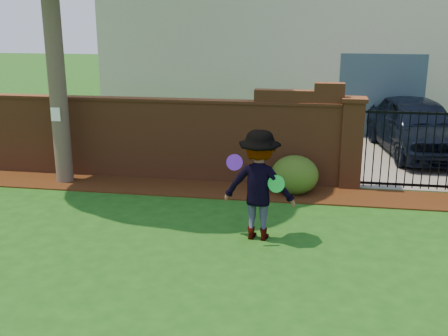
% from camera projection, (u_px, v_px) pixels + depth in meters
% --- Properties ---
extents(ground, '(80.00, 80.00, 0.01)m').
position_uv_depth(ground, '(194.00, 263.00, 7.80)').
color(ground, '#194B12').
rests_on(ground, ground).
extents(mulch_bed, '(11.10, 1.08, 0.03)m').
position_uv_depth(mulch_bed, '(185.00, 188.00, 11.11)').
color(mulch_bed, '#331809').
rests_on(mulch_bed, ground).
extents(brick_wall, '(8.70, 0.31, 2.16)m').
position_uv_depth(brick_wall, '(143.00, 136.00, 11.66)').
color(brick_wall, brown).
rests_on(brick_wall, ground).
extents(pillar_left, '(0.50, 0.50, 1.88)m').
position_uv_depth(pillar_left, '(352.00, 143.00, 10.94)').
color(pillar_left, brown).
rests_on(pillar_left, ground).
extents(iron_gate, '(1.78, 0.03, 1.60)m').
position_uv_depth(iron_gate, '(407.00, 150.00, 10.80)').
color(iron_gate, black).
rests_on(iron_gate, ground).
extents(driveway, '(3.20, 8.00, 0.01)m').
position_uv_depth(driveway, '(382.00, 145.00, 14.82)').
color(driveway, gray).
rests_on(driveway, ground).
extents(house, '(12.40, 6.40, 6.30)m').
position_uv_depth(house, '(300.00, 24.00, 18.14)').
color(house, beige).
rests_on(house, ground).
extents(car, '(2.37, 4.53, 1.47)m').
position_uv_depth(car, '(420.00, 127.00, 13.52)').
color(car, black).
rests_on(car, ground).
extents(paper_notice, '(0.20, 0.01, 0.28)m').
position_uv_depth(paper_notice, '(55.00, 114.00, 11.00)').
color(paper_notice, white).
rests_on(paper_notice, tree).
extents(shrub_left, '(0.95, 0.95, 0.78)m').
position_uv_depth(shrub_left, '(295.00, 175.00, 10.73)').
color(shrub_left, '#244A16').
rests_on(shrub_left, ground).
extents(man, '(1.20, 0.77, 1.77)m').
position_uv_depth(man, '(258.00, 186.00, 8.43)').
color(man, gray).
rests_on(man, ground).
extents(frisbee_purple, '(0.26, 0.12, 0.25)m').
position_uv_depth(frisbee_purple, '(234.00, 162.00, 8.12)').
color(frisbee_purple, '#5F1EBB').
rests_on(frisbee_purple, man).
extents(frisbee_green, '(0.28, 0.15, 0.27)m').
position_uv_depth(frisbee_green, '(276.00, 184.00, 8.21)').
color(frisbee_green, green).
rests_on(frisbee_green, man).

